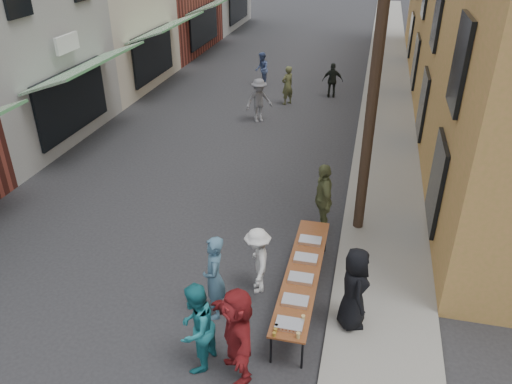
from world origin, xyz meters
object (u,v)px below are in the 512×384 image
at_px(guest_front_c, 196,328).
at_px(server, 354,288).
at_px(serving_table, 303,273).
at_px(utility_pole_near, 377,59).
at_px(catering_tray_sausage, 289,325).

distance_m(guest_front_c, server, 3.12).
bearing_deg(serving_table, utility_pole_near, 71.67).
relative_size(catering_tray_sausage, guest_front_c, 0.28).
height_order(utility_pole_near, catering_tray_sausage, utility_pole_near).
xyz_separation_m(guest_front_c, server, (2.65, 1.64, 0.08)).
height_order(serving_table, catering_tray_sausage, catering_tray_sausage).
bearing_deg(server, serving_table, 45.82).
xyz_separation_m(serving_table, server, (1.08, -0.60, 0.27)).
distance_m(serving_table, catering_tray_sausage, 1.65).
xyz_separation_m(catering_tray_sausage, guest_front_c, (-1.58, -0.59, 0.12)).
relative_size(serving_table, guest_front_c, 2.21).
xyz_separation_m(utility_pole_near, catering_tray_sausage, (-1.03, -4.75, -3.71)).
distance_m(utility_pole_near, server, 5.10).
distance_m(catering_tray_sausage, server, 1.52).
bearing_deg(serving_table, catering_tray_sausage, -90.00).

